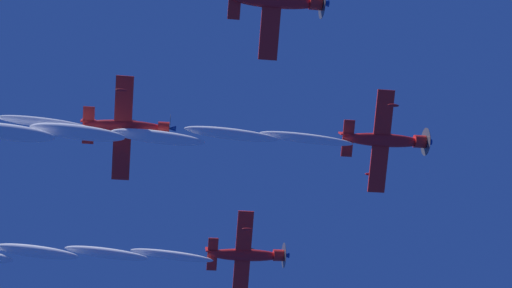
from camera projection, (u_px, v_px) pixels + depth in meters
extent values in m
ellipsoid|color=red|center=(383.00, 140.00, 70.32)|extent=(4.77, 7.82, 2.11)
cylinder|color=red|center=(420.00, 142.00, 70.70)|extent=(1.92, 1.59, 1.67)
cone|color=#194CB2|center=(427.00, 142.00, 70.78)|extent=(1.05, 1.05, 0.81)
cylinder|color=#3F3F47|center=(425.00, 142.00, 70.76)|extent=(3.27, 1.38, 3.51)
cube|color=red|center=(381.00, 142.00, 70.16)|extent=(9.30, 5.68, 3.61)
ellipsoid|color=red|center=(370.00, 174.00, 73.78)|extent=(0.78, 1.12, 0.44)
ellipsoid|color=red|center=(393.00, 105.00, 66.54)|extent=(0.78, 1.12, 0.44)
cube|color=red|center=(348.00, 138.00, 70.00)|extent=(3.54, 2.47, 1.38)
cube|color=red|center=(346.00, 134.00, 70.40)|extent=(1.10, 1.36, 1.38)
ellipsoid|color=#1E232D|center=(386.00, 137.00, 70.69)|extent=(1.71, 2.04, 1.13)
ellipsoid|color=red|center=(245.00, 255.00, 77.92)|extent=(4.73, 7.81, 2.25)
cylinder|color=red|center=(278.00, 255.00, 78.36)|extent=(1.92, 1.57, 1.68)
cone|color=#194CB2|center=(285.00, 255.00, 78.45)|extent=(1.04, 1.04, 0.83)
cylinder|color=#3F3F47|center=(284.00, 255.00, 78.43)|extent=(3.27, 1.32, 3.49)
cube|color=red|center=(243.00, 257.00, 77.75)|extent=(9.32, 5.69, 3.55)
ellipsoid|color=red|center=(239.00, 281.00, 81.34)|extent=(0.78, 1.12, 0.46)
ellipsoid|color=red|center=(247.00, 229.00, 74.17)|extent=(0.78, 1.12, 0.46)
cube|color=red|center=(212.00, 254.00, 77.53)|extent=(3.54, 2.47, 1.37)
cube|color=red|center=(212.00, 250.00, 77.93)|extent=(1.09, 1.33, 1.41)
ellipsoid|color=#1E232D|center=(248.00, 251.00, 78.29)|extent=(1.70, 2.02, 1.15)
ellipsoid|color=red|center=(275.00, 1.00, 63.25)|extent=(4.71, 7.79, 2.31)
cylinder|color=red|center=(315.00, 3.00, 63.72)|extent=(1.91, 1.55, 1.67)
cone|color=#194CB2|center=(324.00, 3.00, 63.82)|extent=(1.04, 1.03, 0.83)
cylinder|color=#3F3F47|center=(322.00, 3.00, 63.80)|extent=(3.25, 1.28, 3.45)
cube|color=red|center=(272.00, 2.00, 63.08)|extent=(9.37, 5.71, 3.38)
ellipsoid|color=red|center=(265.00, 47.00, 66.60)|extent=(0.77, 1.11, 0.47)
ellipsoid|color=red|center=(125.00, 127.00, 69.41)|extent=(4.75, 7.81, 2.17)
cylinder|color=red|center=(164.00, 128.00, 69.82)|extent=(1.91, 1.57, 1.67)
cone|color=#194CB2|center=(172.00, 129.00, 69.91)|extent=(1.04, 1.04, 0.82)
cylinder|color=#3F3F47|center=(170.00, 128.00, 69.89)|extent=(3.25, 1.34, 3.48)
cube|color=red|center=(123.00, 128.00, 69.25)|extent=(9.35, 5.70, 3.47)
ellipsoid|color=red|center=(124.00, 163.00, 72.81)|extent=(0.78, 1.12, 0.45)
ellipsoid|color=red|center=(121.00, 90.00, 65.69)|extent=(0.78, 1.12, 0.45)
cube|color=red|center=(88.00, 125.00, 69.06)|extent=(3.55, 2.47, 1.33)
cube|color=red|center=(88.00, 121.00, 69.46)|extent=(1.09, 1.34, 1.40)
ellipsoid|color=#1E232D|center=(129.00, 123.00, 69.79)|extent=(1.70, 2.03, 1.13)
ellipsoid|color=white|center=(306.00, 138.00, 69.22)|extent=(4.78, 8.54, 1.83)
ellipsoid|color=white|center=(231.00, 134.00, 68.27)|extent=(4.92, 8.62, 1.98)
ellipsoid|color=white|center=(158.00, 137.00, 67.85)|extent=(5.06, 8.70, 2.13)
ellipsoid|color=white|center=(77.00, 132.00, 66.71)|extent=(5.21, 8.78, 2.28)
ellipsoid|color=white|center=(7.00, 132.00, 65.75)|extent=(5.35, 8.86, 2.43)
ellipsoid|color=white|center=(172.00, 255.00, 77.13)|extent=(4.78, 8.54, 1.83)
ellipsoid|color=white|center=(106.00, 253.00, 76.06)|extent=(4.92, 8.62, 1.98)
ellipsoid|color=white|center=(36.00, 252.00, 74.96)|extent=(5.06, 8.70, 2.13)
ellipsoid|color=white|center=(43.00, 122.00, 68.46)|extent=(4.78, 8.54, 1.83)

